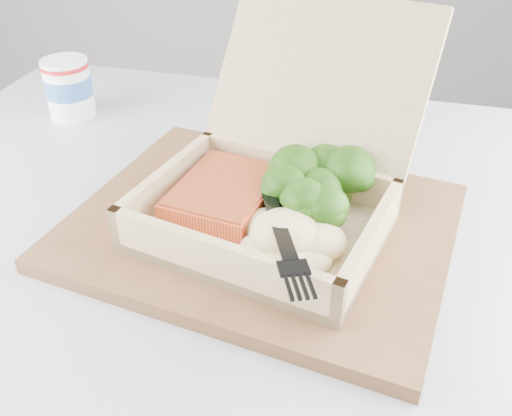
{
  "coord_description": "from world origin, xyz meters",
  "views": [
    {
      "loc": [
        -0.07,
        0.2,
        1.1
      ],
      "look_at": [
        -0.04,
        0.63,
        0.8
      ],
      "focal_mm": 40.0,
      "sensor_mm": 36.0,
      "label": 1
    }
  ],
  "objects": [
    {
      "name": "cafe_table",
      "position": [
        -0.09,
        0.62,
        0.56
      ],
      "size": [
        1.1,
        1.1,
        0.75
      ],
      "rotation": [
        0.0,
        0.0,
        -0.33
      ],
      "color": "black",
      "rests_on": "floor"
    },
    {
      "name": "serving_tray",
      "position": [
        -0.04,
        0.66,
        0.76
      ],
      "size": [
        0.46,
        0.43,
        0.02
      ],
      "primitive_type": "cube",
      "rotation": [
        0.0,
        0.0,
        -0.47
      ],
      "color": "brown",
      "rests_on": "cafe_table"
    },
    {
      "name": "takeout_container",
      "position": [
        -0.01,
        0.67,
        0.82
      ],
      "size": [
        0.33,
        0.35,
        0.18
      ],
      "rotation": [
        0.0,
        0.0,
        -0.54
      ],
      "color": "tan",
      "rests_on": "serving_tray"
    },
    {
      "name": "salmon_fillet",
      "position": [
        -0.07,
        0.67,
        0.79
      ],
      "size": [
        0.13,
        0.14,
        0.02
      ],
      "primitive_type": "cube",
      "rotation": [
        0.0,
        0.0,
        -0.47
      ],
      "color": "#F75230",
      "rests_on": "takeout_container"
    },
    {
      "name": "broccoli_pile",
      "position": [
        0.02,
        0.65,
        0.8
      ],
      "size": [
        0.12,
        0.12,
        0.04
      ],
      "primitive_type": null,
      "color": "#346716",
      "rests_on": "takeout_container"
    },
    {
      "name": "mashed_potatoes",
      "position": [
        -0.02,
        0.59,
        0.8
      ],
      "size": [
        0.1,
        0.09,
        0.04
      ],
      "primitive_type": "ellipsoid",
      "color": "beige",
      "rests_on": "takeout_container"
    },
    {
      "name": "plastic_fork",
      "position": [
        -0.03,
        0.61,
        0.81
      ],
      "size": [
        0.03,
        0.17,
        0.02
      ],
      "rotation": [
        0.0,
        0.0,
        3.21
      ],
      "color": "black",
      "rests_on": "mashed_potatoes"
    },
    {
      "name": "paper_cup",
      "position": [
        -0.28,
        0.95,
        0.8
      ],
      "size": [
        0.06,
        0.06,
        0.08
      ],
      "color": "white",
      "rests_on": "cafe_table"
    },
    {
      "name": "receipt",
      "position": [
        0.03,
        0.86,
        0.75
      ],
      "size": [
        0.14,
        0.15,
        0.0
      ],
      "primitive_type": "cube",
      "rotation": [
        0.0,
        0.0,
        -0.76
      ],
      "color": "silver",
      "rests_on": "cafe_table"
    }
  ]
}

